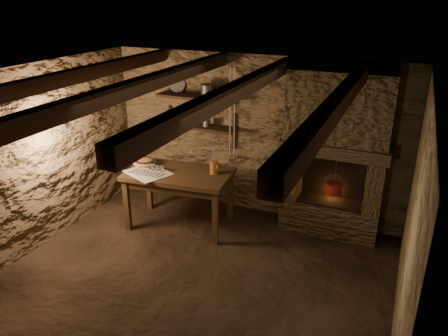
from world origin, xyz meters
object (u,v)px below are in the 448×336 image
at_px(work_table, 180,197).
at_px(red_pot, 334,188).
at_px(iron_stockpot, 208,91).
at_px(stoneware_jug, 214,161).
at_px(wooden_bowl, 145,163).

xyz_separation_m(work_table, red_pot, (2.07, 0.63, 0.26)).
xyz_separation_m(iron_stockpot, red_pot, (1.95, -0.12, -1.14)).
bearing_deg(red_pot, iron_stockpot, 176.47).
bearing_deg(iron_stockpot, red_pot, -3.53).
distance_m(stoneware_jug, red_pot, 1.68).
height_order(work_table, red_pot, red_pot).
bearing_deg(red_pot, work_table, -163.05).
bearing_deg(work_table, stoneware_jug, 11.47).
height_order(work_table, iron_stockpot, iron_stockpot).
height_order(work_table, stoneware_jug, stoneware_jug).
bearing_deg(red_pot, wooden_bowl, -167.37).
height_order(iron_stockpot, red_pot, iron_stockpot).
relative_size(stoneware_jug, iron_stockpot, 1.95).
bearing_deg(iron_stockpot, stoneware_jug, -58.78).
xyz_separation_m(wooden_bowl, iron_stockpot, (0.71, 0.71, 0.97)).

